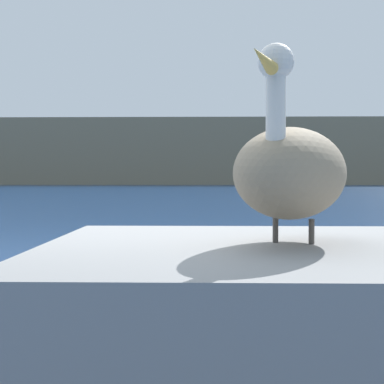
# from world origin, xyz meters

# --- Properties ---
(ground_plane) EXTENTS (260.00, 260.00, 0.00)m
(ground_plane) POSITION_xyz_m (0.00, 0.00, 0.00)
(ground_plane) COLOR navy
(hillside_backdrop) EXTENTS (140.00, 10.06, 8.07)m
(hillside_backdrop) POSITION_xyz_m (0.00, 71.73, 4.03)
(hillside_backdrop) COLOR #7F755B
(hillside_backdrop) RESTS_ON ground
(pier_dock) EXTENTS (2.54, 2.18, 0.86)m
(pier_dock) POSITION_xyz_m (1.19, -0.97, 0.43)
(pier_dock) COLOR gray
(pier_dock) RESTS_ON ground
(pelican) EXTENTS (0.85, 1.32, 0.94)m
(pelican) POSITION_xyz_m (1.18, -0.98, 1.23)
(pelican) COLOR gray
(pelican) RESTS_ON pier_dock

